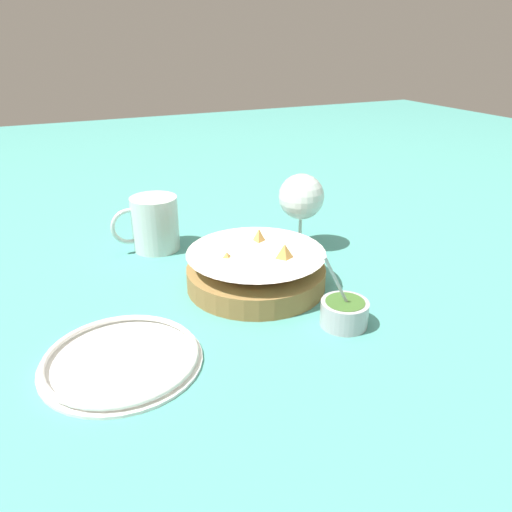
{
  "coord_description": "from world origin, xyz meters",
  "views": [
    {
      "loc": [
        0.33,
        0.69,
        0.42
      ],
      "look_at": [
        -0.01,
        -0.02,
        0.06
      ],
      "focal_mm": 35.0,
      "sensor_mm": 36.0,
      "label": 1
    }
  ],
  "objects_px": {
    "food_basket": "(256,270)",
    "wine_glass": "(301,199)",
    "sauce_cup": "(344,312)",
    "beer_mug": "(155,225)",
    "side_plate": "(122,359)"
  },
  "relations": [
    {
      "from": "sauce_cup",
      "to": "side_plate",
      "type": "bearing_deg",
      "value": -7.66
    },
    {
      "from": "wine_glass",
      "to": "beer_mug",
      "type": "distance_m",
      "value": 0.31
    },
    {
      "from": "food_basket",
      "to": "wine_glass",
      "type": "height_order",
      "value": "wine_glass"
    },
    {
      "from": "wine_glass",
      "to": "side_plate",
      "type": "height_order",
      "value": "wine_glass"
    },
    {
      "from": "food_basket",
      "to": "sauce_cup",
      "type": "height_order",
      "value": "sauce_cup"
    },
    {
      "from": "food_basket",
      "to": "side_plate",
      "type": "height_order",
      "value": "food_basket"
    },
    {
      "from": "beer_mug",
      "to": "wine_glass",
      "type": "bearing_deg",
      "value": 156.78
    },
    {
      "from": "sauce_cup",
      "to": "beer_mug",
      "type": "bearing_deg",
      "value": -65.55
    },
    {
      "from": "wine_glass",
      "to": "side_plate",
      "type": "relative_size",
      "value": 0.71
    },
    {
      "from": "sauce_cup",
      "to": "beer_mug",
      "type": "height_order",
      "value": "sauce_cup"
    },
    {
      "from": "sauce_cup",
      "to": "food_basket",
      "type": "bearing_deg",
      "value": -68.47
    },
    {
      "from": "food_basket",
      "to": "sauce_cup",
      "type": "relative_size",
      "value": 1.98
    },
    {
      "from": "food_basket",
      "to": "sauce_cup",
      "type": "distance_m",
      "value": 0.19
    },
    {
      "from": "food_basket",
      "to": "beer_mug",
      "type": "xyz_separation_m",
      "value": [
        0.12,
        -0.24,
        0.02
      ]
    },
    {
      "from": "sauce_cup",
      "to": "wine_glass",
      "type": "distance_m",
      "value": 0.32
    }
  ]
}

